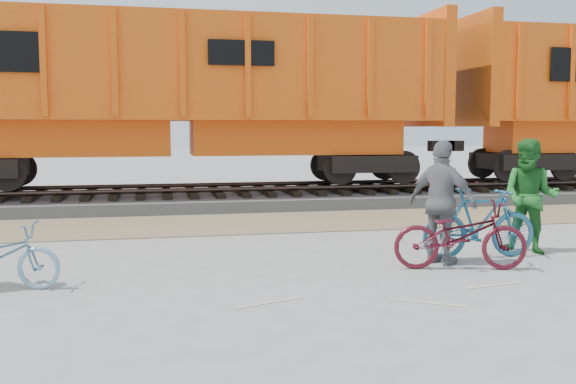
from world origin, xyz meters
name	(u,v)px	position (x,y,z in m)	size (l,w,h in m)	color
ground	(334,283)	(0.00, 0.00, 0.00)	(120.00, 120.00, 0.00)	#9E9E99
gravel_strip	(263,223)	(0.00, 5.50, 0.01)	(120.00, 3.00, 0.02)	#8F7958
ballast_bed	(240,199)	(0.00, 9.00, 0.15)	(120.00, 4.00, 0.30)	slate
track	(240,187)	(0.00, 9.00, 0.47)	(120.00, 2.60, 0.24)	black
hopper_car_center	(180,91)	(-1.56, 9.00, 3.01)	(14.00, 3.13, 4.65)	black
bicycle_teal	(479,223)	(2.69, 1.08, 0.56)	(0.53, 1.87, 1.12)	#205B7B
bicycle_maroon	(460,235)	(2.02, 0.40, 0.50)	(0.66, 1.91, 1.00)	#51121D
person_man	(530,196)	(3.69, 1.28, 0.94)	(0.91, 0.71, 1.87)	#206824
person_woman	(442,203)	(1.92, 0.80, 0.93)	(1.09, 0.46, 1.87)	slate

